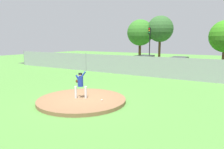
% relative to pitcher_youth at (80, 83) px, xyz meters
% --- Properties ---
extents(ground_plane, '(80.00, 80.00, 0.00)m').
position_rel_pitcher_youth_xyz_m(ground_plane, '(0.12, 5.96, -1.11)').
color(ground_plane, '#4C8438').
extents(asphalt_strip, '(44.00, 7.00, 0.01)m').
position_rel_pitcher_youth_xyz_m(asphalt_strip, '(0.12, 14.46, -1.10)').
color(asphalt_strip, '#2B2B2D').
rests_on(asphalt_strip, ground_plane).
extents(pitchers_mound, '(5.11, 5.11, 0.20)m').
position_rel_pitcher_youth_xyz_m(pitchers_mound, '(0.12, -0.04, -1.01)').
color(pitchers_mound, brown).
rests_on(pitchers_mound, ground_plane).
extents(pitcher_youth, '(0.77, 0.40, 1.60)m').
position_rel_pitcher_youth_xyz_m(pitcher_youth, '(0.00, 0.00, 0.00)').
color(pitcher_youth, silver).
rests_on(pitcher_youth, pitchers_mound).
extents(baseball, '(0.07, 0.07, 0.07)m').
position_rel_pitcher_youth_xyz_m(baseball, '(1.36, 0.21, -0.87)').
color(baseball, white).
rests_on(baseball, pitchers_mound).
extents(chainlink_fence, '(37.90, 0.07, 2.10)m').
position_rel_pitcher_youth_xyz_m(chainlink_fence, '(0.12, 9.96, -0.11)').
color(chainlink_fence, gray).
rests_on(chainlink_fence, ground_plane).
extents(parked_car_red, '(1.94, 4.79, 1.68)m').
position_rel_pitcher_youth_xyz_m(parked_car_red, '(1.96, 14.86, -0.30)').
color(parked_car_red, '#A81919').
rests_on(parked_car_red, ground_plane).
extents(parked_car_champagne, '(1.97, 4.56, 1.72)m').
position_rel_pitcher_youth_xyz_m(parked_car_champagne, '(-2.19, 14.84, -0.28)').
color(parked_car_champagne, tan).
rests_on(parked_car_champagne, ground_plane).
extents(traffic_cone_orange, '(0.40, 0.40, 0.55)m').
position_rel_pitcher_youth_xyz_m(traffic_cone_orange, '(-10.72, 13.09, -0.85)').
color(traffic_cone_orange, orange).
rests_on(traffic_cone_orange, asphalt_strip).
extents(traffic_light_near, '(0.28, 0.46, 5.28)m').
position_rel_pitcher_youth_xyz_m(traffic_light_near, '(-3.05, 18.58, 2.48)').
color(traffic_light_near, black).
rests_on(traffic_light_near, ground_plane).
extents(tree_broad_left, '(4.25, 4.25, 6.92)m').
position_rel_pitcher_youth_xyz_m(tree_broad_left, '(-6.44, 23.00, 3.66)').
color(tree_broad_left, '#4C331E').
rests_on(tree_broad_left, ground_plane).
extents(tree_broad_right, '(4.13, 4.13, 7.40)m').
position_rel_pitcher_youth_xyz_m(tree_broad_right, '(-3.33, 23.78, 4.20)').
color(tree_broad_right, '#4C331E').
rests_on(tree_broad_right, ground_plane).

